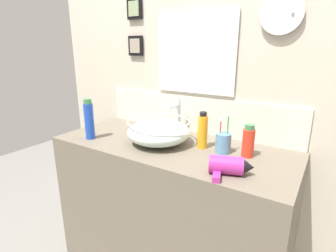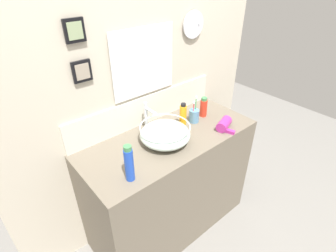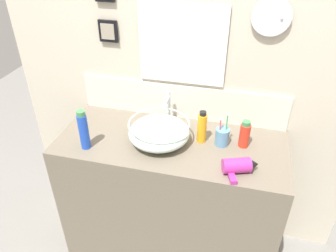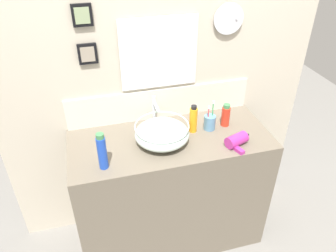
% 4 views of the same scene
% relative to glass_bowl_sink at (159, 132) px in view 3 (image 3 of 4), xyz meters
% --- Properties ---
extents(ground_plane, '(6.00, 6.00, 0.00)m').
position_rel_glass_bowl_sink_xyz_m(ground_plane, '(0.06, 0.02, -0.98)').
color(ground_plane, gray).
extents(vanity_counter, '(1.29, 0.55, 0.91)m').
position_rel_glass_bowl_sink_xyz_m(vanity_counter, '(0.06, 0.02, -0.52)').
color(vanity_counter, '#6B6051').
rests_on(vanity_counter, ground).
extents(back_panel, '(2.16, 0.10, 2.57)m').
position_rel_glass_bowl_sink_xyz_m(back_panel, '(0.06, 0.33, 0.30)').
color(back_panel, beige).
rests_on(back_panel, ground).
extents(glass_bowl_sink, '(0.34, 0.34, 0.13)m').
position_rel_glass_bowl_sink_xyz_m(glass_bowl_sink, '(0.00, 0.00, 0.00)').
color(glass_bowl_sink, silver).
rests_on(glass_bowl_sink, vanity_counter).
extents(faucet, '(0.02, 0.13, 0.22)m').
position_rel_glass_bowl_sink_xyz_m(faucet, '(-0.00, 0.19, 0.06)').
color(faucet, silver).
rests_on(faucet, vanity_counter).
extents(hair_drier, '(0.19, 0.17, 0.08)m').
position_rel_glass_bowl_sink_xyz_m(hair_drier, '(0.45, -0.14, -0.03)').
color(hair_drier, '#B22D8C').
rests_on(hair_drier, vanity_counter).
extents(toothbrush_cup, '(0.08, 0.08, 0.21)m').
position_rel_glass_bowl_sink_xyz_m(toothbrush_cup, '(0.34, 0.07, -0.02)').
color(toothbrush_cup, '#598CB2').
rests_on(toothbrush_cup, vanity_counter).
extents(spray_bottle, '(0.05, 0.05, 0.23)m').
position_rel_glass_bowl_sink_xyz_m(spray_bottle, '(-0.38, -0.14, 0.04)').
color(spray_bottle, blue).
rests_on(spray_bottle, vanity_counter).
extents(soap_dispenser, '(0.05, 0.05, 0.19)m').
position_rel_glass_bowl_sink_xyz_m(soap_dispenser, '(0.23, 0.07, 0.02)').
color(soap_dispenser, orange).
rests_on(soap_dispenser, vanity_counter).
extents(lotion_bottle, '(0.06, 0.06, 0.16)m').
position_rel_glass_bowl_sink_xyz_m(lotion_bottle, '(0.46, 0.08, 0.01)').
color(lotion_bottle, red).
rests_on(lotion_bottle, vanity_counter).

